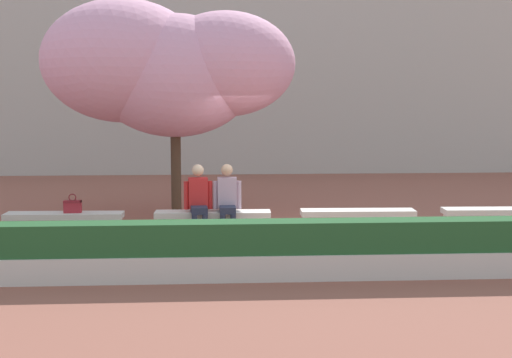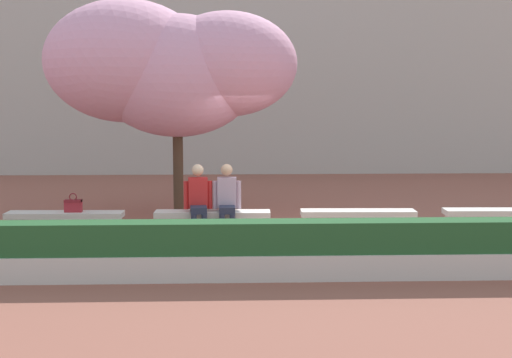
% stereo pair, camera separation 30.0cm
% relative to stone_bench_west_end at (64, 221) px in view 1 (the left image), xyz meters
% --- Properties ---
extents(ground_plane, '(100.00, 100.00, 0.00)m').
position_rel_stone_bench_west_end_xyz_m(ground_plane, '(3.93, -0.00, -0.31)').
color(ground_plane, '#8E5142').
extents(building_facade, '(28.00, 4.00, 9.07)m').
position_rel_stone_bench_west_end_xyz_m(building_facade, '(3.93, 11.73, 4.23)').
color(building_facade, '#B7B2A8').
rests_on(building_facade, ground).
extents(stone_bench_west_end, '(2.07, 0.48, 0.45)m').
position_rel_stone_bench_west_end_xyz_m(stone_bench_west_end, '(0.00, 0.00, 0.00)').
color(stone_bench_west_end, beige).
rests_on(stone_bench_west_end, ground).
extents(stone_bench_near_west, '(2.07, 0.48, 0.45)m').
position_rel_stone_bench_west_end_xyz_m(stone_bench_near_west, '(2.62, -0.00, 0.00)').
color(stone_bench_near_west, beige).
rests_on(stone_bench_near_west, ground).
extents(stone_bench_center, '(2.07, 0.48, 0.45)m').
position_rel_stone_bench_west_end_xyz_m(stone_bench_center, '(5.24, 0.00, 0.00)').
color(stone_bench_center, beige).
rests_on(stone_bench_center, ground).
extents(stone_bench_near_east, '(2.07, 0.48, 0.45)m').
position_rel_stone_bench_west_end_xyz_m(stone_bench_near_east, '(7.86, -0.00, 0.00)').
color(stone_bench_near_east, beige).
rests_on(stone_bench_near_east, ground).
extents(person_seated_left, '(0.51, 0.70, 1.29)m').
position_rel_stone_bench_west_end_xyz_m(person_seated_left, '(2.37, -0.05, 0.39)').
color(person_seated_left, black).
rests_on(person_seated_left, ground).
extents(person_seated_right, '(0.51, 0.68, 1.29)m').
position_rel_stone_bench_west_end_xyz_m(person_seated_right, '(2.88, -0.05, 0.39)').
color(person_seated_right, black).
rests_on(person_seated_right, ground).
extents(handbag, '(0.30, 0.15, 0.34)m').
position_rel_stone_bench_west_end_xyz_m(handbag, '(0.15, -0.00, 0.27)').
color(handbag, '#A3232D').
rests_on(handbag, stone_bench_west_end).
extents(cherry_tree_main, '(5.11, 3.34, 4.43)m').
position_rel_stone_bench_west_end_xyz_m(cherry_tree_main, '(1.70, 2.04, 2.76)').
color(cherry_tree_main, '#473323').
rests_on(cherry_tree_main, ground).
extents(planter_hedge_foreground, '(14.50, 0.50, 0.80)m').
position_rel_stone_bench_west_end_xyz_m(planter_hedge_foreground, '(3.93, -2.97, 0.08)').
color(planter_hedge_foreground, beige).
rests_on(planter_hedge_foreground, ground).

